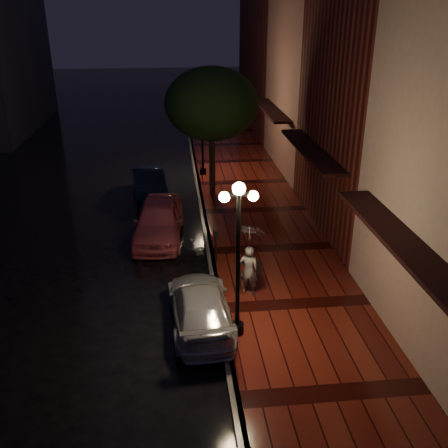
# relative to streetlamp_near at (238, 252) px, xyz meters

# --- Properties ---
(ground) EXTENTS (120.00, 120.00, 0.00)m
(ground) POSITION_rel_streetlamp_near_xyz_m (-0.35, 5.00, -2.60)
(ground) COLOR black
(ground) RESTS_ON ground
(sidewalk) EXTENTS (4.50, 60.00, 0.15)m
(sidewalk) POSITION_rel_streetlamp_near_xyz_m (1.90, 5.00, -2.53)
(sidewalk) COLOR #42100B
(sidewalk) RESTS_ON ground
(curb) EXTENTS (0.25, 60.00, 0.15)m
(curb) POSITION_rel_streetlamp_near_xyz_m (-0.35, 5.00, -2.53)
(curb) COLOR #595451
(curb) RESTS_ON ground
(storefront_mid) EXTENTS (5.00, 8.00, 11.00)m
(storefront_mid) POSITION_rel_streetlamp_near_xyz_m (6.65, 7.00, 2.90)
(storefront_mid) COLOR #511914
(storefront_mid) RESTS_ON ground
(storefront_far) EXTENTS (5.00, 8.00, 9.00)m
(storefront_far) POSITION_rel_streetlamp_near_xyz_m (6.65, 15.00, 1.90)
(storefront_far) COLOR #8C5951
(storefront_far) RESTS_ON ground
(storefront_extra) EXTENTS (5.00, 12.00, 10.00)m
(storefront_extra) POSITION_rel_streetlamp_near_xyz_m (6.65, 25.00, 2.40)
(storefront_extra) COLOR #511914
(storefront_extra) RESTS_ON ground
(streetlamp_near) EXTENTS (0.96, 0.36, 4.31)m
(streetlamp_near) POSITION_rel_streetlamp_near_xyz_m (0.00, 0.00, 0.00)
(streetlamp_near) COLOR black
(streetlamp_near) RESTS_ON sidewalk
(streetlamp_far) EXTENTS (0.96, 0.36, 4.31)m
(streetlamp_far) POSITION_rel_streetlamp_near_xyz_m (0.00, 14.00, 0.00)
(streetlamp_far) COLOR black
(streetlamp_far) RESTS_ON sidewalk
(street_tree) EXTENTS (4.16, 4.16, 5.80)m
(street_tree) POSITION_rel_streetlamp_near_xyz_m (0.26, 10.99, 1.64)
(street_tree) COLOR black
(street_tree) RESTS_ON sidewalk
(pink_car) EXTENTS (2.09, 4.53, 1.50)m
(pink_car) POSITION_rel_streetlamp_near_xyz_m (-2.18, 6.60, -1.85)
(pink_car) COLOR #BE4E5A
(pink_car) RESTS_ON ground
(navy_car) EXTENTS (1.91, 4.21, 1.34)m
(navy_car) POSITION_rel_streetlamp_near_xyz_m (-2.70, 11.14, -1.93)
(navy_car) COLOR black
(navy_car) RESTS_ON ground
(silver_car) EXTENTS (1.86, 4.16, 1.19)m
(silver_car) POSITION_rel_streetlamp_near_xyz_m (-0.95, 0.72, -2.01)
(silver_car) COLOR #B1B2BA
(silver_car) RESTS_ON ground
(woman_with_umbrella) EXTENTS (0.93, 0.95, 2.25)m
(woman_with_umbrella) POSITION_rel_streetlamp_near_xyz_m (0.61, 1.99, -0.96)
(woman_with_umbrella) COLOR silver
(woman_with_umbrella) RESTS_ON sidewalk
(parking_meter) EXTENTS (0.12, 0.10, 1.19)m
(parking_meter) POSITION_rel_streetlamp_near_xyz_m (-0.20, 4.07, -1.73)
(parking_meter) COLOR black
(parking_meter) RESTS_ON sidewalk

